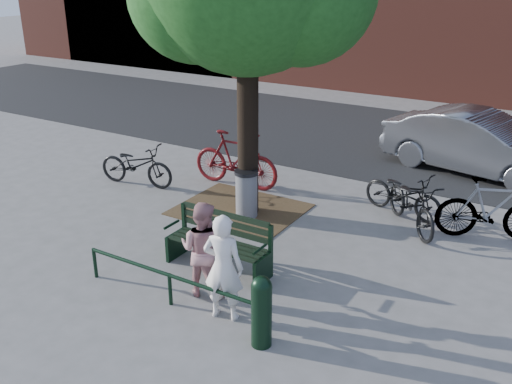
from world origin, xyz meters
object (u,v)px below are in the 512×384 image
Objects in this scene: bicycle_c at (403,193)px; litter_bin at (247,194)px; person_right at (203,249)px; parked_car at (479,144)px; bollard at (262,309)px; park_bench at (220,241)px; person_left at (223,267)px.

litter_bin is at bearing 138.09° from bicycle_c.
bicycle_c is (2.55, 1.67, -0.03)m from litter_bin.
parked_car is at bearing -116.58° from person_right.
bollard is 0.59× the size of bicycle_c.
litter_bin is (-2.31, 3.33, -0.06)m from bollard.
bollard reaches higher than park_bench.
litter_bin is 0.56× the size of bicycle_c.
person_right is 1.52m from bollard.
person_left is 1.55× the size of bollard.
litter_bin is 0.22× the size of parked_car.
parked_car reaches higher than park_bench.
litter_bin is at bearing 110.37° from park_bench.
person_left reaches higher than bollard.
bollard is (0.77, -0.28, -0.24)m from person_left.
bicycle_c is (0.24, 5.00, -0.09)m from bollard.
person_left is 0.85m from bollard.
bollard is 1.06× the size of litter_bin.
bicycle_c is 3.34m from parked_car.
person_right is 2.87m from litter_bin.
parked_car is (0.73, 3.24, 0.28)m from bicycle_c.
bicycle_c is (1.61, 4.37, -0.29)m from person_right.
parked_car is at bearing 83.31° from bollard.
litter_bin is at bearing -76.49° from person_left.
person_left reaches higher than litter_bin.
parked_car is (0.97, 8.24, 0.19)m from bollard.
person_right reaches higher than park_bench.
litter_bin is (-0.71, 1.92, 0.00)m from park_bench.
park_bench is 1.12× the size of person_left.
bicycle_c is at bearing 33.19° from litter_bin.
park_bench is at bearing -66.93° from person_left.
person_right is at bearing -44.00° from person_left.
park_bench reaches higher than litter_bin.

